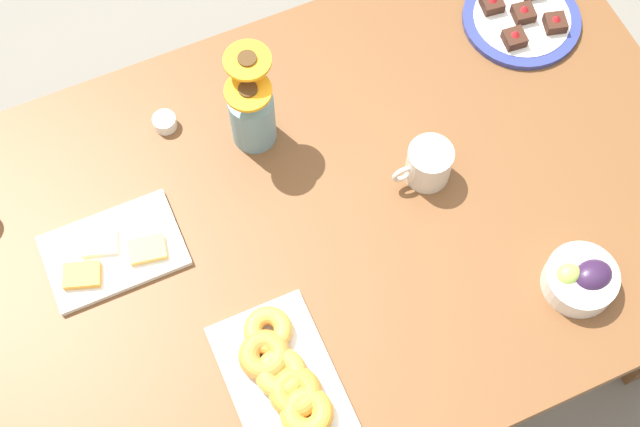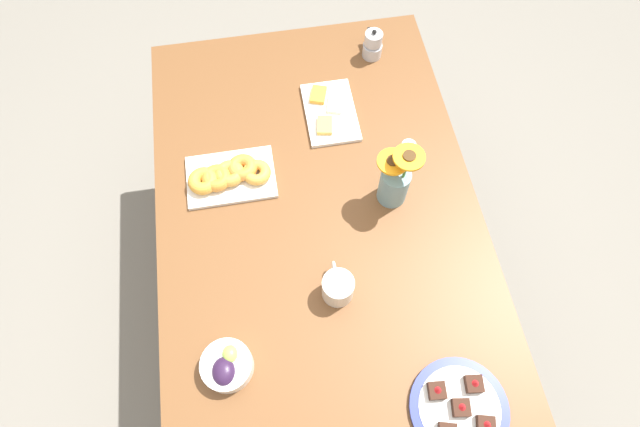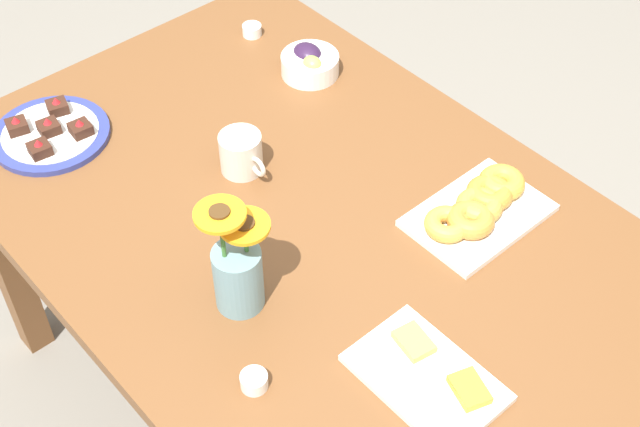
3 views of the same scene
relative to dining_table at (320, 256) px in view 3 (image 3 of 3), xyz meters
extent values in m
plane|color=slate|center=(0.00, 0.00, -0.65)|extent=(6.00, 6.00, 0.00)
cube|color=brown|center=(0.00, 0.00, 0.07)|extent=(1.60, 1.00, 0.04)
cube|color=brown|center=(-0.72, -0.42, -0.30)|extent=(0.07, 0.07, 0.70)
cube|color=brown|center=(-0.72, 0.42, -0.30)|extent=(0.07, 0.07, 0.70)
cylinder|color=beige|center=(-0.24, -0.01, 0.13)|extent=(0.09, 0.09, 0.09)
cylinder|color=brown|center=(-0.24, -0.01, 0.17)|extent=(0.08, 0.08, 0.00)
torus|color=beige|center=(-0.18, -0.01, 0.13)|extent=(0.05, 0.01, 0.05)
cylinder|color=white|center=(-0.39, 0.32, 0.11)|extent=(0.14, 0.14, 0.05)
ellipsoid|color=#2D1938|center=(-0.41, 0.32, 0.13)|extent=(0.08, 0.06, 0.04)
ellipsoid|color=#9EC14C|center=(-0.37, 0.30, 0.13)|extent=(0.05, 0.04, 0.04)
cube|color=white|center=(0.39, -0.10, 0.09)|extent=(0.26, 0.17, 0.01)
cube|color=#EFB74C|center=(0.33, -0.07, 0.11)|extent=(0.08, 0.06, 0.02)
cube|color=white|center=(0.41, -0.12, 0.11)|extent=(0.08, 0.07, 0.01)
cube|color=orange|center=(0.46, -0.07, 0.11)|extent=(0.08, 0.07, 0.02)
cube|color=white|center=(0.19, 0.26, 0.09)|extent=(0.19, 0.28, 0.01)
torus|color=gold|center=(0.18, 0.17, 0.12)|extent=(0.12, 0.12, 0.03)
torus|color=orange|center=(0.20, 0.21, 0.12)|extent=(0.10, 0.10, 0.04)
torus|color=gold|center=(0.19, 0.26, 0.12)|extent=(0.11, 0.11, 0.04)
torus|color=orange|center=(0.18, 0.30, 0.12)|extent=(0.11, 0.11, 0.04)
torus|color=gold|center=(0.18, 0.34, 0.12)|extent=(0.11, 0.11, 0.04)
cylinder|color=white|center=(-0.61, 0.31, 0.10)|extent=(0.05, 0.05, 0.03)
cylinder|color=#C68923|center=(-0.61, 0.31, 0.11)|extent=(0.04, 0.04, 0.01)
cylinder|color=white|center=(0.20, -0.33, 0.10)|extent=(0.05, 0.05, 0.03)
cylinder|color=maroon|center=(0.20, -0.33, 0.11)|extent=(0.04, 0.04, 0.01)
cylinder|color=navy|center=(-0.60, -0.26, 0.09)|extent=(0.26, 0.26, 0.01)
cylinder|color=white|center=(-0.60, -0.26, 0.09)|extent=(0.21, 0.21, 0.01)
cube|color=#381E14|center=(-0.65, -0.21, 0.11)|extent=(0.05, 0.05, 0.02)
cone|color=red|center=(-0.65, -0.21, 0.13)|extent=(0.02, 0.02, 0.01)
cube|color=#381E14|center=(-0.55, -0.21, 0.11)|extent=(0.05, 0.05, 0.02)
cone|color=red|center=(-0.55, -0.21, 0.13)|extent=(0.02, 0.02, 0.01)
cube|color=#381E14|center=(-0.65, -0.31, 0.11)|extent=(0.05, 0.05, 0.02)
cone|color=red|center=(-0.65, -0.31, 0.13)|extent=(0.02, 0.02, 0.01)
cube|color=#381E14|center=(-0.55, -0.31, 0.11)|extent=(0.05, 0.05, 0.02)
cone|color=red|center=(-0.55, -0.31, 0.13)|extent=(0.02, 0.02, 0.01)
cube|color=#381E14|center=(-0.60, -0.26, 0.11)|extent=(0.05, 0.05, 0.02)
cone|color=red|center=(-0.60, -0.26, 0.13)|extent=(0.02, 0.02, 0.01)
cylinder|color=#6B939E|center=(0.04, -0.23, 0.15)|extent=(0.09, 0.09, 0.13)
cylinder|color=#3D702D|center=(0.03, -0.25, 0.27)|extent=(0.01, 0.01, 0.10)
cylinder|color=orange|center=(0.03, -0.25, 0.32)|extent=(0.09, 0.09, 0.01)
cylinder|color=#472D14|center=(0.03, -0.25, 0.33)|extent=(0.04, 0.04, 0.01)
cylinder|color=#3D702D|center=(0.05, -0.22, 0.25)|extent=(0.01, 0.01, 0.06)
cylinder|color=orange|center=(0.05, -0.22, 0.28)|extent=(0.09, 0.09, 0.01)
cylinder|color=#472D14|center=(0.05, -0.22, 0.29)|extent=(0.04, 0.04, 0.01)
camera|label=1|loc=(0.29, 0.66, 1.68)|focal=50.00mm
camera|label=2|loc=(-0.65, 0.11, 1.47)|focal=28.00mm
camera|label=3|loc=(0.91, -0.80, 1.38)|focal=50.00mm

